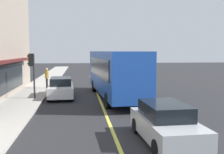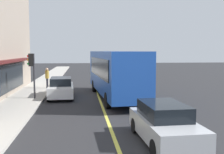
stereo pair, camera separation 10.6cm
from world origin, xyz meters
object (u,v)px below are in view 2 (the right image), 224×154
(car_white, at_px, (61,88))
(pedestrian_at_corner, at_px, (47,76))
(car_navy, at_px, (117,77))
(bus, at_px, (115,72))
(car_silver, at_px, (164,124))
(traffic_light, at_px, (32,65))

(car_white, relative_size, pedestrian_at_corner, 2.36)
(car_white, bearing_deg, car_navy, -34.10)
(bus, bearing_deg, car_white, 80.87)
(car_silver, bearing_deg, bus, 3.92)
(car_silver, distance_m, pedestrian_at_corner, 16.51)
(traffic_light, relative_size, car_silver, 0.73)
(traffic_light, distance_m, car_white, 2.79)
(traffic_light, xyz_separation_m, pedestrian_at_corner, (5.34, -0.40, -1.26))
(car_navy, xyz_separation_m, pedestrian_at_corner, (-3.30, 6.85, 0.53))
(bus, distance_m, car_white, 4.25)
(bus, relative_size, car_silver, 2.58)
(traffic_light, height_order, car_white, traffic_light)
(bus, relative_size, car_navy, 2.61)
(car_navy, bearing_deg, pedestrian_at_corner, 115.71)
(car_white, relative_size, car_navy, 1.01)
(bus, height_order, car_silver, bus)
(traffic_light, bearing_deg, car_white, -67.06)
(pedestrian_at_corner, bearing_deg, bus, -132.64)
(car_silver, height_order, pedestrian_at_corner, pedestrian_at_corner)
(car_white, xyz_separation_m, car_silver, (-10.76, -4.71, 0.00))
(car_white, height_order, pedestrian_at_corner, pedestrian_at_corner)
(car_navy, height_order, car_silver, same)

